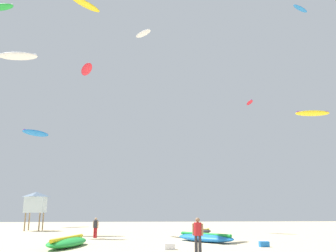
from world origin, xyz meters
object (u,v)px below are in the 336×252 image
(person_midground, at_px, (96,226))
(kite_aloft_8, at_px, (85,4))
(kite_grounded_far, at_px, (68,242))
(kite_aloft_5, at_px, (36,133))
(kite_grounded_near, at_px, (202,232))
(kite_aloft_9, at_px, (0,7))
(gear_bag, at_px, (170,246))
(cooler_box, at_px, (264,244))
(kite_aloft_6, at_px, (18,56))
(kite_aloft_4, at_px, (143,34))
(kite_grounded_mid, at_px, (205,238))
(kite_aloft_2, at_px, (300,9))
(kite_aloft_3, at_px, (250,103))
(person_foreground, at_px, (198,232))
(kite_aloft_1, at_px, (87,69))
(lifeguard_tower, at_px, (36,202))
(kite_aloft_7, at_px, (312,113))

(person_midground, bearing_deg, kite_aloft_8, -95.85)
(person_midground, bearing_deg, kite_grounded_far, 23.12)
(kite_aloft_5, bearing_deg, person_midground, -63.12)
(kite_grounded_near, xyz_separation_m, kite_aloft_9, (-21.01, 2.50, 23.26))
(gear_bag, bearing_deg, cooler_box, 9.40)
(kite_aloft_6, bearing_deg, kite_aloft_4, 14.65)
(kite_grounded_mid, relative_size, kite_aloft_2, 2.32)
(kite_aloft_9, bearing_deg, kite_aloft_4, 20.07)
(kite_grounded_far, relative_size, kite_aloft_3, 1.93)
(kite_aloft_4, bearing_deg, person_foreground, -83.16)
(kite_aloft_3, xyz_separation_m, kite_aloft_5, (-33.32, 0.21, -5.65))
(kite_aloft_1, bearing_deg, kite_aloft_3, 38.77)
(kite_grounded_near, height_order, lifeguard_tower, lifeguard_tower)
(lifeguard_tower, bearing_deg, kite_aloft_9, -126.16)
(kite_grounded_near, relative_size, kite_aloft_4, 1.46)
(gear_bag, height_order, kite_aloft_4, kite_aloft_4)
(person_midground, xyz_separation_m, kite_aloft_4, (3.61, 11.55, 23.19))
(person_midground, relative_size, kite_aloft_5, 0.38)
(kite_aloft_3, bearing_deg, kite_grounded_mid, -115.03)
(lifeguard_tower, bearing_deg, gear_bag, -57.71)
(person_foreground, distance_m, kite_grounded_near, 14.85)
(lifeguard_tower, relative_size, kite_aloft_4, 1.55)
(kite_aloft_2, xyz_separation_m, kite_aloft_7, (1.38, 2.28, -9.63))
(kite_aloft_5, bearing_deg, kite_aloft_1, -62.30)
(kite_aloft_4, bearing_deg, kite_aloft_5, 141.69)
(kite_grounded_far, relative_size, kite_aloft_6, 1.19)
(cooler_box, bearing_deg, kite_grounded_near, 98.00)
(gear_bag, bearing_deg, kite_aloft_5, 117.49)
(kite_grounded_near, height_order, kite_aloft_1, kite_aloft_1)
(kite_grounded_far, bearing_deg, kite_aloft_4, 77.00)
(person_midground, xyz_separation_m, kite_aloft_9, (-11.87, 5.90, 22.57))
(kite_grounded_near, height_order, kite_aloft_8, kite_aloft_8)
(person_midground, distance_m, kite_aloft_4, 26.16)
(kite_grounded_near, height_order, kite_aloft_9, kite_aloft_9)
(kite_grounded_mid, relative_size, lifeguard_tower, 1.18)
(kite_aloft_1, xyz_separation_m, kite_aloft_6, (-8.02, 2.89, 2.50))
(kite_aloft_3, relative_size, kite_aloft_6, 0.62)
(kite_grounded_far, bearing_deg, cooler_box, -4.00)
(person_midground, bearing_deg, kite_aloft_7, 123.22)
(kite_grounded_near, bearing_deg, person_midground, -159.64)
(cooler_box, distance_m, kite_aloft_1, 24.58)
(person_foreground, xyz_separation_m, kite_aloft_7, (13.36, 12.60, 10.10))
(person_foreground, xyz_separation_m, kite_aloft_5, (-18.50, 35.18, 12.53))
(kite_grounded_near, relative_size, cooler_box, 6.95)
(kite_grounded_near, bearing_deg, kite_aloft_9, 173.21)
(person_midground, relative_size, kite_aloft_6, 0.35)
(kite_aloft_7, bearing_deg, kite_grounded_near, 169.50)
(person_midground, distance_m, kite_aloft_6, 22.07)
(kite_aloft_1, relative_size, kite_aloft_3, 1.26)
(kite_aloft_9, bearing_deg, kite_aloft_6, 51.24)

